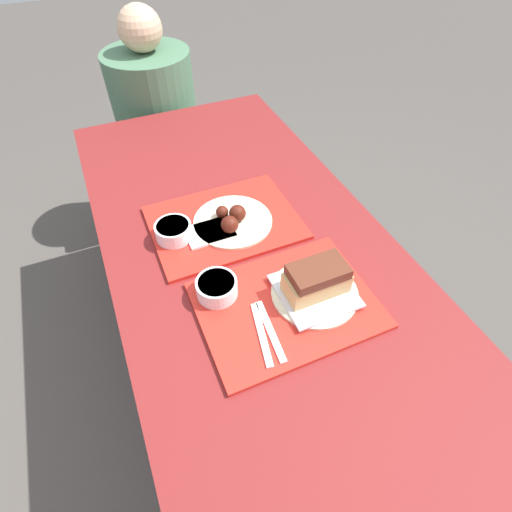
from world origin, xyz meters
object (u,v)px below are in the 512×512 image
bowl_coleslaw_near (217,287)px  person_seated_across (154,101)px  wings_plate_far (233,220)px  bowl_coleslaw_far (173,230)px  brisket_sandwich_plate (316,284)px  tray_near (288,304)px  tray_far (224,223)px

bowl_coleslaw_near → person_seated_across: 1.21m
wings_plate_far → bowl_coleslaw_far: bearing=175.5°
wings_plate_far → brisket_sandwich_plate: bearing=-73.7°
tray_near → person_seated_across: (-0.03, 1.30, -0.06)m
tray_near → tray_far: (-0.04, 0.34, 0.00)m
wings_plate_far → person_seated_across: (-0.01, 0.98, -0.08)m
tray_far → bowl_coleslaw_far: size_ratio=4.16×
tray_near → bowl_coleslaw_far: bearing=119.9°
brisket_sandwich_plate → bowl_coleslaw_far: 0.43m
bowl_coleslaw_near → brisket_sandwich_plate: brisket_sandwich_plate is taller
bowl_coleslaw_far → tray_far: bearing=2.7°
tray_near → wings_plate_far: bearing=93.7°
tray_far → wings_plate_far: 0.03m
bowl_coleslaw_near → person_seated_across: person_seated_across is taller
bowl_coleslaw_near → person_seated_across: (0.12, 1.20, -0.09)m
tray_far → brisket_sandwich_plate: 0.36m
bowl_coleslaw_far → person_seated_across: (0.16, 0.97, -0.09)m
tray_near → bowl_coleslaw_far: size_ratio=4.16×
tray_near → tray_far: size_ratio=1.00×
tray_near → brisket_sandwich_plate: (0.07, -0.00, 0.04)m
tray_far → bowl_coleslaw_near: (-0.11, -0.24, 0.03)m
brisket_sandwich_plate → wings_plate_far: bearing=106.3°
bowl_coleslaw_near → tray_far: bearing=66.1°
wings_plate_far → person_seated_across: bearing=90.7°
bowl_coleslaw_far → wings_plate_far: 0.17m
brisket_sandwich_plate → person_seated_across: size_ratio=0.33×
tray_near → brisket_sandwich_plate: bearing=-0.8°
tray_far → person_seated_across: person_seated_across is taller
brisket_sandwich_plate → bowl_coleslaw_far: (-0.26, 0.33, -0.01)m
bowl_coleslaw_far → brisket_sandwich_plate: bearing=-51.6°
bowl_coleslaw_near → bowl_coleslaw_far: size_ratio=1.00×
bowl_coleslaw_near → wings_plate_far: 0.26m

